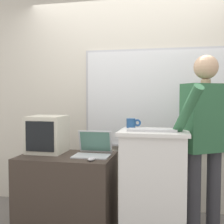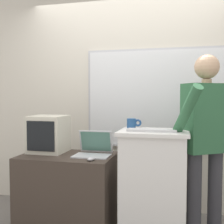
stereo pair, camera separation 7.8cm
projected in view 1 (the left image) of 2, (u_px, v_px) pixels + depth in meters
The scene contains 9 objects.
back_wall at pixel (132, 96), 3.40m from camera, with size 6.40×0.17×2.72m.
lectern_podium at pixel (153, 187), 2.54m from camera, with size 0.61×0.50×1.04m.
side_desk at pixel (67, 194), 2.74m from camera, with size 0.90×0.57×0.78m.
person_presenter at pixel (205, 133), 2.59m from camera, with size 0.59×0.71×1.72m.
laptop at pixel (94, 148), 2.73m from camera, with size 0.34×0.30×0.23m.
wireless_keyboard at pixel (152, 130), 2.45m from camera, with size 0.43×0.14×0.02m.
computer_mouse_by_laptop at pixel (91, 159), 2.48m from camera, with size 0.06×0.10×0.03m.
crt_monitor at pixel (47, 134), 2.85m from camera, with size 0.35×0.35×0.37m.
coffee_mug at pixel (132, 123), 2.72m from camera, with size 0.14×0.09×0.09m.
Camera 1 is at (0.47, -2.09, 1.34)m, focal length 45.00 mm.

